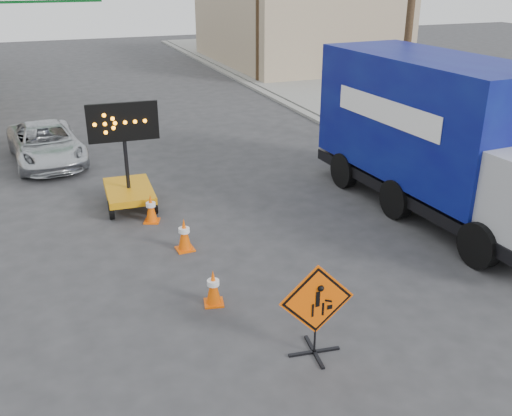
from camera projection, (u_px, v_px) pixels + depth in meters
ground at (334, 362)px, 9.67m from camera, size 100.00×100.00×0.00m
curb_right at (316, 119)px, 24.91m from camera, size 0.40×60.00×0.12m
sidewalk_right at (362, 114)px, 25.67m from camera, size 4.00×60.00×0.15m
building_right_far at (294, 28)px, 38.84m from camera, size 10.00×14.00×4.60m
utility_pole_near at (410, 15)px, 19.08m from camera, size 1.80×0.26×9.00m
construction_sign at (316, 308)px, 9.55m from camera, size 1.30×0.93×1.73m
arrow_board at (128, 184)px, 15.70m from camera, size 1.86×2.13×2.95m
pickup_truck at (46, 144)px, 19.35m from camera, size 2.63×4.88×1.30m
box_truck at (440, 146)px, 14.98m from camera, size 3.11×8.70×4.08m
cone_a at (213, 287)px, 11.21m from camera, size 0.45×0.45×0.75m
cone_b at (184, 234)px, 13.36m from camera, size 0.43×0.43×0.80m
cone_c at (151, 208)px, 14.85m from camera, size 0.50×0.50×0.77m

